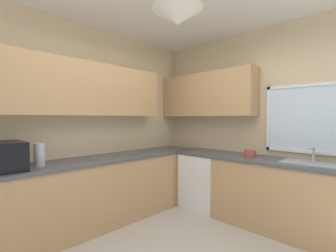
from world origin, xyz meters
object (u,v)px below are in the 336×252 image
bowl (250,153)px  kettle (40,155)px  dishwasher (205,181)px  sink_assembly (310,163)px  microwave (2,156)px

bowl → kettle: bearing=-121.5°
dishwasher → bowl: (0.73, 0.03, 0.51)m
dishwasher → sink_assembly: size_ratio=1.43×
microwave → bowl: bearing=61.6°
kettle → sink_assembly: bearing=46.9°
dishwasher → bowl: size_ratio=5.23×
kettle → dishwasher: bearing=73.8°
sink_assembly → bowl: size_ratio=3.67×
dishwasher → sink_assembly: (1.46, 0.04, 0.48)m
kettle → bowl: bearing=58.5°
microwave → kettle: bearing=86.6°
microwave → sink_assembly: bearing=50.6°
microwave → kettle: (0.02, 0.34, -0.02)m
dishwasher → sink_assembly: 1.53m
microwave → dishwasher: bearing=75.4°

